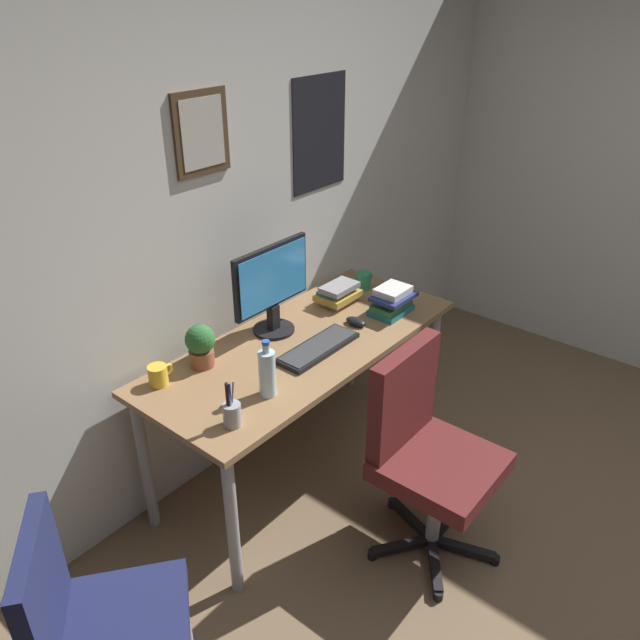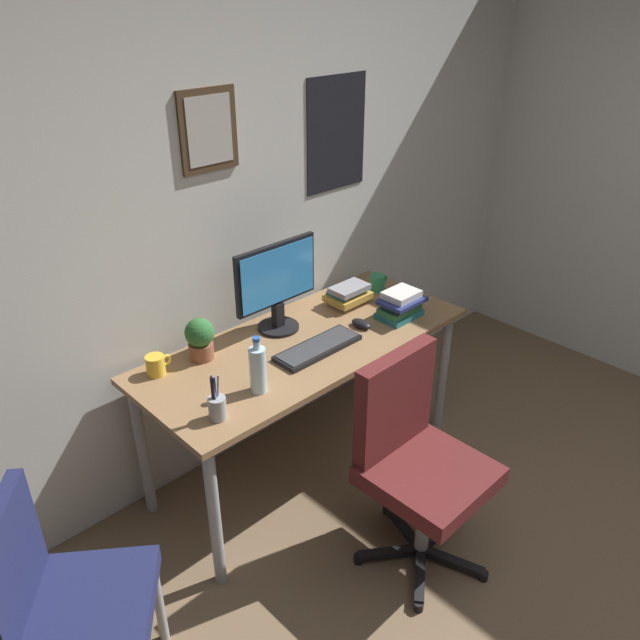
% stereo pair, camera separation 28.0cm
% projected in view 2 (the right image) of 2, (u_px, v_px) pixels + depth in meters
% --- Properties ---
extents(wall_back, '(4.40, 0.10, 2.60)m').
position_uv_depth(wall_back, '(243.00, 207.00, 2.94)').
color(wall_back, silver).
rests_on(wall_back, ground_plane).
extents(desk, '(1.62, 0.68, 0.75)m').
position_uv_depth(desk, '(305.00, 356.00, 2.98)').
color(desk, '#936D47').
rests_on(desk, ground_plane).
extents(office_chair, '(0.55, 0.57, 0.95)m').
position_uv_depth(office_chair, '(415.00, 453.00, 2.57)').
color(office_chair, '#591E1E').
rests_on(office_chair, ground_plane).
extents(side_chair, '(0.59, 0.59, 0.88)m').
position_uv_depth(side_chair, '(62.00, 598.00, 2.00)').
color(side_chair, '#1E234C').
rests_on(side_chair, ground_plane).
extents(monitor, '(0.46, 0.20, 0.43)m').
position_uv_depth(monitor, '(277.00, 283.00, 2.93)').
color(monitor, black).
rests_on(monitor, desk).
extents(keyboard, '(0.43, 0.15, 0.03)m').
position_uv_depth(keyboard, '(318.00, 348.00, 2.86)').
color(keyboard, black).
rests_on(keyboard, desk).
extents(computer_mouse, '(0.06, 0.11, 0.04)m').
position_uv_depth(computer_mouse, '(361.00, 324.00, 3.05)').
color(computer_mouse, black).
rests_on(computer_mouse, desk).
extents(water_bottle, '(0.07, 0.07, 0.25)m').
position_uv_depth(water_bottle, '(258.00, 369.00, 2.53)').
color(water_bottle, silver).
rests_on(water_bottle, desk).
extents(coffee_mug_near, '(0.12, 0.08, 0.09)m').
position_uv_depth(coffee_mug_near, '(377.00, 283.00, 3.39)').
color(coffee_mug_near, '#2D8C59').
rests_on(coffee_mug_near, desk).
extents(coffee_mug_far, '(0.12, 0.08, 0.09)m').
position_uv_depth(coffee_mug_far, '(156.00, 365.00, 2.67)').
color(coffee_mug_far, yellow).
rests_on(coffee_mug_far, desk).
extents(potted_plant, '(0.13, 0.13, 0.19)m').
position_uv_depth(potted_plant, '(200.00, 338.00, 2.76)').
color(potted_plant, brown).
rests_on(potted_plant, desk).
extents(pen_cup, '(0.07, 0.07, 0.20)m').
position_uv_depth(pen_cup, '(217.00, 407.00, 2.39)').
color(pen_cup, '#9EA0A5').
rests_on(pen_cup, desk).
extents(book_stack_left, '(0.22, 0.17, 0.14)m').
position_uv_depth(book_stack_left, '(401.00, 305.00, 3.11)').
color(book_stack_left, '#26727A').
rests_on(book_stack_left, desk).
extents(book_stack_right, '(0.22, 0.16, 0.11)m').
position_uv_depth(book_stack_right, '(348.00, 294.00, 3.25)').
color(book_stack_right, silver).
rests_on(book_stack_right, desk).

